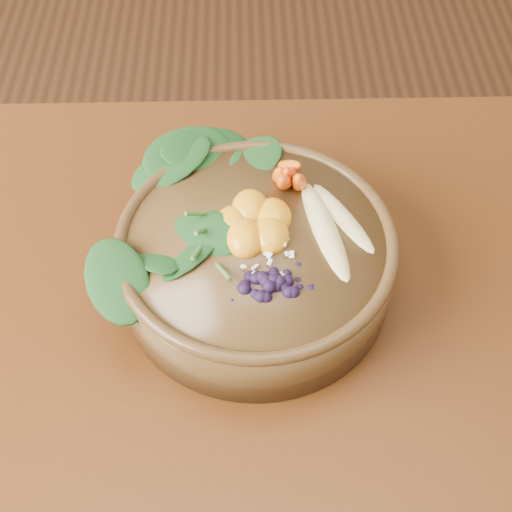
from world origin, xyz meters
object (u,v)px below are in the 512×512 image
at_px(kale_heap, 202,189).
at_px(mandarin_cluster, 254,216).
at_px(banana_halves, 335,215).
at_px(blueberry_pile, 272,273).
at_px(stoneware_bowl, 256,263).
at_px(dining_table, 337,493).
at_px(carrot_cluster, 289,151).

distance_m(kale_heap, mandarin_cluster, 0.06).
distance_m(banana_halves, blueberry_pile, 0.09).
bearing_deg(stoneware_bowl, dining_table, -67.63).
height_order(dining_table, carrot_cluster, carrot_cluster).
relative_size(kale_heap, blueberry_pile, 1.42).
relative_size(carrot_cluster, banana_halves, 0.48).
relative_size(stoneware_bowl, mandarin_cluster, 3.15).
xyz_separation_m(dining_table, carrot_cluster, (-0.04, 0.25, 0.20)).
bearing_deg(mandarin_cluster, banana_halves, 0.82).
height_order(stoneware_bowl, blueberry_pile, blueberry_pile).
bearing_deg(blueberry_pile, banana_halves, 49.06).
xyz_separation_m(stoneware_bowl, mandarin_cluster, (-0.00, 0.02, 0.05)).
xyz_separation_m(dining_table, stoneware_bowl, (-0.07, 0.17, 0.13)).
distance_m(kale_heap, blueberry_pile, 0.11).
bearing_deg(dining_table, blueberry_pile, 115.84).
bearing_deg(mandarin_cluster, kale_heap, 148.79).
height_order(carrot_cluster, mandarin_cluster, carrot_cluster).
height_order(kale_heap, blueberry_pile, kale_heap).
bearing_deg(blueberry_pile, carrot_cluster, 81.02).
xyz_separation_m(stoneware_bowl, banana_halves, (0.07, 0.02, 0.05)).
bearing_deg(banana_halves, kale_heap, 156.45).
height_order(stoneware_bowl, kale_heap, kale_heap).
xyz_separation_m(banana_halves, mandarin_cluster, (-0.07, -0.00, 0.00)).
bearing_deg(banana_halves, blueberry_pile, -141.51).
bearing_deg(stoneware_bowl, banana_halves, 13.31).
distance_m(dining_table, mandarin_cluster, 0.27).
bearing_deg(stoneware_bowl, mandarin_cluster, 94.23).
distance_m(dining_table, stoneware_bowl, 0.23).
xyz_separation_m(carrot_cluster, blueberry_pile, (-0.02, -0.13, -0.02)).
distance_m(stoneware_bowl, blueberry_pile, 0.07).
height_order(banana_halves, mandarin_cluster, mandarin_cluster).
bearing_deg(carrot_cluster, dining_table, -91.69).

